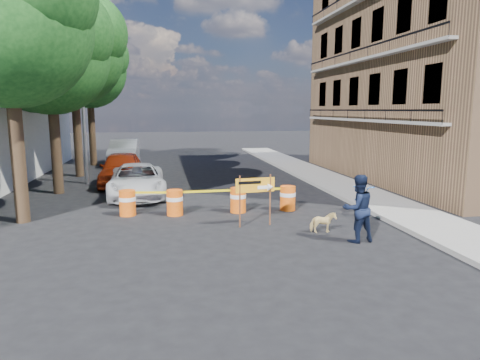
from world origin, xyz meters
name	(u,v)px	position (x,y,z in m)	size (l,w,h in m)	color
ground	(236,228)	(0.00, 0.00, 0.00)	(120.00, 120.00, 0.00)	black
sidewalk_east	(343,186)	(6.20, 6.00, 0.07)	(2.40, 40.00, 0.15)	gray
apartment_building	(437,65)	(12.00, 8.00, 6.00)	(8.00, 16.00, 12.00)	#966D4C
tree_near	(9,21)	(-6.73, 2.00, 6.36)	(5.46, 5.20, 9.15)	#332316
tree_mid_a	(51,54)	(-6.74, 7.00, 6.01)	(5.25, 5.00, 8.68)	#332316
tree_mid_b	(74,52)	(-6.73, 12.00, 6.71)	(5.67, 5.40, 9.62)	#332316
tree_far	(90,70)	(-6.74, 17.00, 6.22)	(5.04, 4.80, 8.84)	#332316
streetlamp	(84,95)	(-5.93, 9.50, 4.38)	(1.25, 0.18, 8.00)	gray
barrel_far_left	(127,202)	(-3.46, 2.30, 0.47)	(0.58, 0.58, 0.90)	#ED500D
barrel_mid_left	(175,202)	(-1.83, 2.05, 0.47)	(0.58, 0.58, 0.90)	#ED500D
barrel_mid_right	(238,199)	(0.44, 2.09, 0.47)	(0.58, 0.58, 0.90)	#ED500D
barrel_far_right	(288,198)	(2.30, 2.09, 0.47)	(0.58, 0.58, 0.90)	#ED500D
detour_sign	(260,189)	(0.80, 0.16, 1.20)	(1.28, 0.26, 1.65)	#592D19
pedestrian	(358,208)	(3.13, -1.93, 0.95)	(0.93, 0.72, 1.91)	black
bicycle	(363,185)	(4.80, 1.20, 1.02)	(0.71, 1.07, 2.04)	#1446A3
dog	(323,223)	(2.50, -0.96, 0.32)	(0.35, 0.76, 0.64)	#E7CC84
suv_white	(137,180)	(-3.31, 5.68, 0.69)	(2.30, 4.98, 1.38)	silver
sedan_red	(122,168)	(-4.23, 8.82, 0.81)	(1.92, 4.78, 1.63)	maroon
sedan_silver	(124,152)	(-4.79, 17.05, 0.85)	(1.79, 5.15, 1.70)	#9FA1A6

